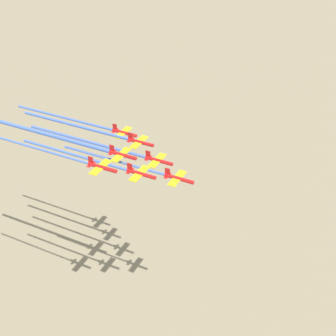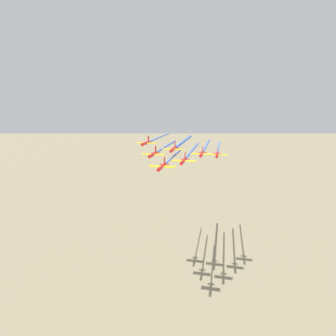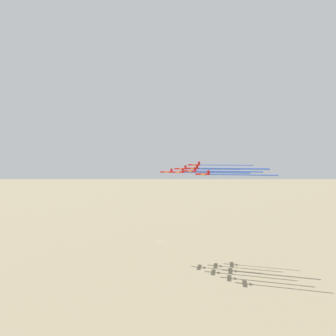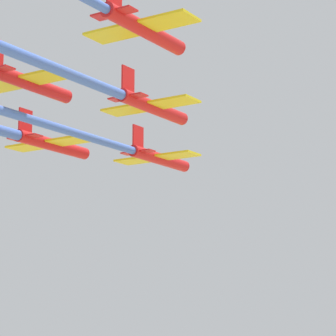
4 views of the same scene
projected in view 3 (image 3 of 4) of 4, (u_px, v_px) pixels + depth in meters
ground_plane at (159, 241)px, 253.49m from camera, size 3000.00×3000.00×0.00m
jet_0 at (167, 172)px, 214.81m from camera, size 10.39×9.87×3.47m
jet_1 at (178, 172)px, 206.33m from camera, size 10.39×9.87×3.47m
jet_2 at (181, 169)px, 218.26m from camera, size 10.39×9.87×3.47m
jet_3 at (190, 171)px, 197.82m from camera, size 10.39×9.87×3.47m
jet_4 at (192, 168)px, 209.77m from camera, size 10.39×9.87×3.47m
jet_5 at (194, 165)px, 221.69m from camera, size 10.39×9.87×3.47m
jet_6 at (203, 174)px, 189.43m from camera, size 10.39×9.87×3.47m
smoke_trail_0 at (197, 172)px, 208.99m from camera, size 40.12×5.17×0.79m
smoke_trail_1 at (216, 173)px, 199.38m from camera, size 49.82×6.45×1.01m
smoke_trail_2 at (212, 169)px, 212.18m from camera, size 42.42×5.54×0.91m
smoke_trail_3 at (229, 171)px, 191.15m from camera, size 47.45×6.24×1.06m
smoke_trail_4 at (233, 169)px, 202.40m from camera, size 53.47×7.20×1.37m
smoke_trail_5 at (226, 165)px, 215.57m from camera, size 42.74×5.40×0.73m
smoke_trail_6 at (243, 175)px, 182.91m from camera, size 46.12×5.97×0.94m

